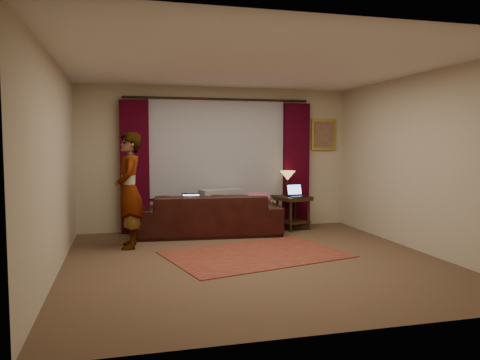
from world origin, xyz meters
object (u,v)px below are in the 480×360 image
laptop_sofa (191,201)px  laptop_table (298,191)px  end_table (293,213)px  sofa (209,206)px  person (129,190)px  tiffany_lamp (288,183)px

laptop_sofa → laptop_table: laptop_table is taller
end_table → laptop_table: size_ratio=1.76×
sofa → person: 1.58m
laptop_sofa → end_table: laptop_sofa is taller
sofa → person: size_ratio=1.40×
laptop_sofa → laptop_table: 1.97m
sofa → laptop_sofa: size_ratio=7.11×
laptop_sofa → laptop_table: size_ratio=0.99×
sofa → end_table: size_ratio=4.00×
end_table → laptop_table: (0.04, -0.11, 0.42)m
laptop_sofa → person: (-1.02, -0.58, 0.27)m
end_table → laptop_table: 0.44m
sofa → tiffany_lamp: bearing=-166.2°
tiffany_lamp → laptop_table: tiffany_lamp is taller
sofa → tiffany_lamp: tiffany_lamp is taller
tiffany_lamp → laptop_table: bearing=-67.7°
laptop_sofa → tiffany_lamp: (1.86, 0.37, 0.23)m
sofa → laptop_sofa: sofa is taller
person → laptop_table: bearing=103.9°
end_table → laptop_table: bearing=-69.0°
tiffany_lamp → person: bearing=-161.7°
laptop_table → tiffany_lamp: bearing=101.2°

